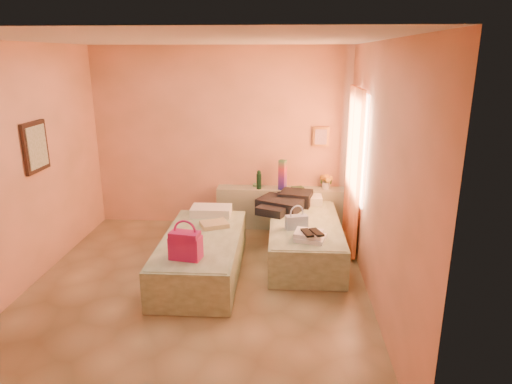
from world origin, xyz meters
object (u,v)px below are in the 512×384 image
green_book (298,188)px  magenta_handbag (186,245)px  blue_handbag (296,222)px  bed_right (305,238)px  water_bottle (259,180)px  towel_stack (310,236)px  bed_left (202,255)px  headboard_ledge (282,208)px  flower_vase (326,180)px

green_book → magenta_handbag: magenta_handbag is taller
blue_handbag → bed_right: bearing=51.8°
water_bottle → towel_stack: (0.72, -1.65, -0.24)m
bed_left → magenta_handbag: 0.76m
blue_handbag → bed_left: bearing=-179.2°
water_bottle → blue_handbag: (0.56, -1.29, -0.20)m
headboard_ledge → water_bottle: 0.59m
headboard_ledge → magenta_handbag: size_ratio=6.01×
magenta_handbag → flower_vase: bearing=63.7°
bed_right → green_book: bearing=94.0°
blue_handbag → towel_stack: (0.16, -0.36, -0.04)m
flower_vase → bed_right: bearing=-108.5°
headboard_ledge → magenta_handbag: magenta_handbag is taller
headboard_ledge → magenta_handbag: bearing=-113.9°
magenta_handbag → bed_left: bearing=95.4°
bed_left → blue_handbag: size_ratio=7.13×
bed_left → water_bottle: water_bottle is taller
green_book → towel_stack: green_book is taller
magenta_handbag → water_bottle: bearing=83.4°
magenta_handbag → towel_stack: 1.53m
water_bottle → towel_stack: size_ratio=0.80×
bed_left → blue_handbag: bearing=15.5°
green_book → blue_handbag: 1.34m
headboard_ledge → towel_stack: 1.77m
water_bottle → blue_handbag: water_bottle is taller
green_book → magenta_handbag: (-1.27, -2.31, -0.00)m
headboard_ledge → water_bottle: size_ratio=7.34×
green_book → magenta_handbag: size_ratio=0.52×
water_bottle → flower_vase: bearing=4.2°
bed_left → towel_stack: 1.38m
green_book → blue_handbag: size_ratio=0.63×
bed_left → magenta_handbag: (-0.05, -0.64, 0.41)m
green_book → water_bottle: bearing=164.7°
blue_handbag → magenta_handbag: bearing=-156.8°
flower_vase → towel_stack: flower_vase is taller
flower_vase → blue_handbag: flower_vase is taller
towel_stack → magenta_handbag: bearing=-156.1°
green_book → magenta_handbag: 2.64m
towel_stack → water_bottle: bearing=113.7°
bed_right → flower_vase: bearing=71.0°
water_bottle → magenta_handbag: size_ratio=0.82×
water_bottle → magenta_handbag: bearing=-106.4°
blue_handbag → towel_stack: blue_handbag is taller
green_book → flower_vase: size_ratio=0.64×
flower_vase → magenta_handbag: bearing=-126.2°
headboard_ledge → water_bottle: (-0.36, -0.07, 0.46)m
bed_right → water_bottle: bearing=124.0°
magenta_handbag → blue_handbag: bearing=48.3°
bed_right → magenta_handbag: bearing=-137.4°
water_bottle → towel_stack: 1.82m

